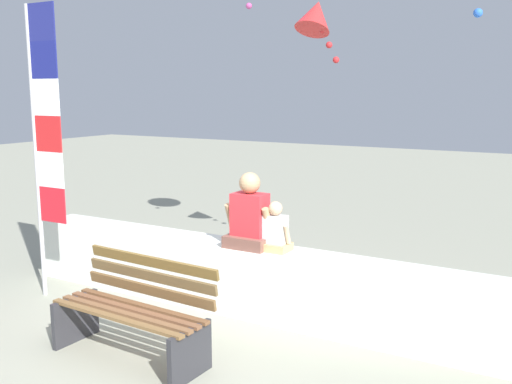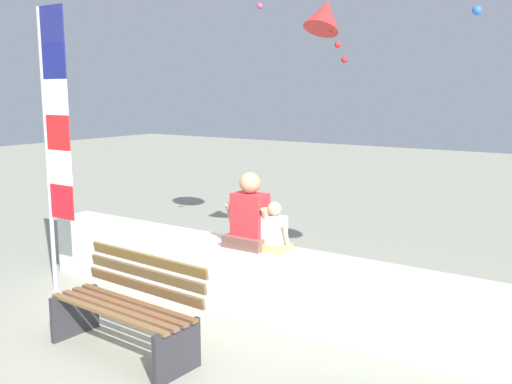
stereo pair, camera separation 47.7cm
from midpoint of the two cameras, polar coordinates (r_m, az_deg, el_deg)
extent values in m
plane|color=gray|center=(5.70, -8.65, -15.01)|extent=(40.00, 40.00, 0.00)
cube|color=silver|center=(6.35, -2.87, -8.63)|extent=(5.86, 0.50, 0.75)
cube|color=brown|center=(5.33, -16.43, -11.85)|extent=(1.54, 0.15, 0.03)
cube|color=brown|center=(5.40, -15.51, -11.52)|extent=(1.54, 0.15, 0.03)
cube|color=brown|center=(5.47, -14.62, -11.20)|extent=(1.54, 0.15, 0.03)
cube|color=brown|center=(5.54, -13.76, -10.88)|extent=(1.54, 0.15, 0.03)
cube|color=brown|center=(5.57, -13.00, -9.43)|extent=(1.54, 0.13, 0.10)
cube|color=brown|center=(5.54, -12.89, -8.10)|extent=(1.54, 0.13, 0.10)
cube|color=brown|center=(5.52, -12.77, -6.76)|extent=(1.54, 0.13, 0.10)
cube|color=#2D2D33|center=(6.03, -19.61, -11.73)|extent=(0.08, 0.53, 0.45)
cube|color=#2D2D33|center=(5.06, -9.31, -15.57)|extent=(0.08, 0.53, 0.45)
cube|color=brown|center=(6.20, -2.82, -4.87)|extent=(0.47, 0.39, 0.13)
cube|color=red|center=(6.13, -2.84, -2.24)|extent=(0.37, 0.24, 0.45)
cylinder|color=tan|center=(6.25, -4.70, -2.54)|extent=(0.08, 0.18, 0.33)
cylinder|color=tan|center=(6.01, -1.13, -3.01)|extent=(0.08, 0.18, 0.33)
sphere|color=tan|center=(6.07, -2.87, 0.89)|extent=(0.23, 0.23, 0.23)
cube|color=tan|center=(6.05, -0.35, -5.45)|extent=(0.31, 0.25, 0.08)
cube|color=silver|center=(6.00, -0.36, -3.71)|extent=(0.24, 0.15, 0.29)
cylinder|color=#D9AD85|center=(6.07, -1.62, -3.90)|extent=(0.05, 0.12, 0.21)
cylinder|color=#D9AD85|center=(5.93, 0.81, -4.23)|extent=(0.05, 0.12, 0.21)
sphere|color=#D9AD85|center=(5.96, -0.36, -1.65)|extent=(0.15, 0.15, 0.15)
cylinder|color=#B7B7BC|center=(7.15, -22.69, 3.34)|extent=(0.05, 0.05, 3.33)
cube|color=red|center=(7.05, -21.28, -1.20)|extent=(0.40, 0.02, 0.40)
cube|color=white|center=(6.99, -21.49, 2.05)|extent=(0.40, 0.02, 0.40)
cube|color=red|center=(6.95, -21.70, 5.35)|extent=(0.40, 0.02, 0.40)
cube|color=white|center=(6.94, -21.91, 8.67)|extent=(0.40, 0.02, 0.40)
cube|color=navy|center=(6.94, -22.13, 12.00)|extent=(0.40, 0.02, 0.40)
cube|color=navy|center=(6.97, -22.36, 15.30)|extent=(0.40, 0.02, 0.40)
sphere|color=#C44991|center=(7.80, -2.54, 17.89)|extent=(0.08, 0.08, 0.08)
sphere|color=blue|center=(5.52, 18.71, 16.42)|extent=(0.08, 0.08, 0.08)
cone|color=red|center=(7.38, 3.97, 17.01)|extent=(0.50, 0.60, 0.53)
sphere|color=red|center=(7.31, 4.64, 15.65)|extent=(0.08, 0.08, 0.08)
sphere|color=red|center=(7.24, 5.31, 14.26)|extent=(0.08, 0.08, 0.08)
sphere|color=red|center=(7.18, 5.99, 12.85)|extent=(0.08, 0.08, 0.08)
camera|label=1|loc=(0.24, -92.25, -0.39)|focal=40.50mm
camera|label=2|loc=(0.24, 87.75, 0.39)|focal=40.50mm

